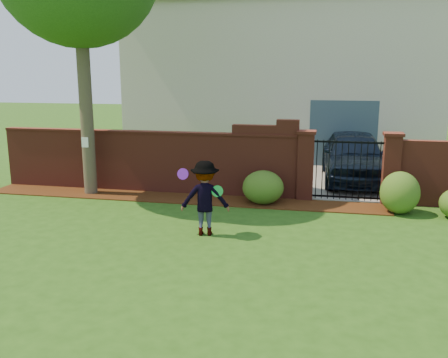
% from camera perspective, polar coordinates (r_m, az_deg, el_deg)
% --- Properties ---
extents(ground, '(80.00, 80.00, 0.01)m').
position_cam_1_polar(ground, '(10.14, -5.57, -7.33)').
color(ground, '#254D13').
rests_on(ground, ground).
extents(mulch_bed, '(11.10, 1.08, 0.03)m').
position_cam_1_polar(mulch_bed, '(13.45, -5.21, -2.25)').
color(mulch_bed, '#371B0A').
rests_on(mulch_bed, ground).
extents(brick_wall, '(8.70, 0.31, 2.16)m').
position_cam_1_polar(brick_wall, '(14.21, -8.59, 2.21)').
color(brick_wall, maroon).
rests_on(brick_wall, ground).
extents(pillar_left, '(0.50, 0.50, 1.88)m').
position_cam_1_polar(pillar_left, '(13.33, 9.48, 1.64)').
color(pillar_left, maroon).
rests_on(pillar_left, ground).
extents(pillar_right, '(0.50, 0.50, 1.88)m').
position_cam_1_polar(pillar_right, '(13.43, 18.89, 1.21)').
color(pillar_right, maroon).
rests_on(pillar_right, ground).
extents(iron_gate, '(1.78, 0.03, 1.60)m').
position_cam_1_polar(iron_gate, '(13.36, 14.18, 1.00)').
color(iron_gate, black).
rests_on(iron_gate, ground).
extents(driveway, '(3.20, 8.00, 0.01)m').
position_cam_1_polar(driveway, '(17.44, 13.58, 0.81)').
color(driveway, gray).
rests_on(driveway, ground).
extents(house, '(12.40, 6.40, 6.30)m').
position_cam_1_polar(house, '(21.18, 6.85, 11.67)').
color(house, beige).
rests_on(house, ground).
extents(car, '(2.07, 4.75, 1.59)m').
position_cam_1_polar(car, '(15.77, 14.97, 2.46)').
color(car, black).
rests_on(car, ground).
extents(paper_notice, '(0.20, 0.01, 0.28)m').
position_cam_1_polar(paper_notice, '(14.05, -15.90, 4.13)').
color(paper_notice, white).
rests_on(paper_notice, tree).
extents(shrub_left, '(1.08, 1.08, 0.89)m').
position_cam_1_polar(shrub_left, '(12.85, 4.57, -0.98)').
color(shrub_left, '#295519').
rests_on(shrub_left, ground).
extents(shrub_middle, '(0.95, 0.95, 1.04)m').
position_cam_1_polar(shrub_middle, '(12.67, 19.80, -1.51)').
color(shrub_middle, '#295519').
rests_on(shrub_middle, ground).
extents(man, '(1.12, 0.77, 1.60)m').
position_cam_1_polar(man, '(10.30, -2.27, -2.28)').
color(man, gray).
rests_on(man, ground).
extents(frisbee_purple, '(0.24, 0.08, 0.24)m').
position_cam_1_polar(frisbee_purple, '(10.24, -4.81, 0.59)').
color(frisbee_purple, purple).
rests_on(frisbee_purple, man).
extents(frisbee_green, '(0.25, 0.13, 0.24)m').
position_cam_1_polar(frisbee_green, '(10.16, -0.79, -1.43)').
color(frisbee_green, green).
rests_on(frisbee_green, man).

